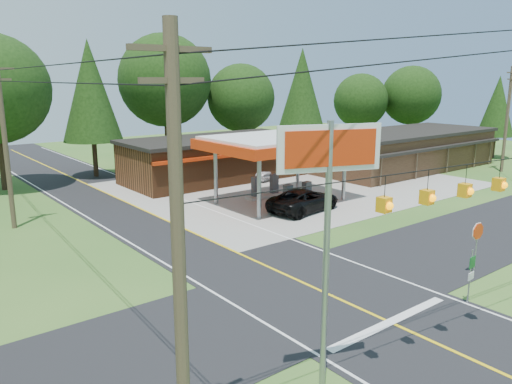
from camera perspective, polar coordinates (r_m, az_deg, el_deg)
ground at (r=21.83m, az=7.37°, el=-11.16°), size 120.00×120.00×0.00m
main_highway at (r=21.83m, az=7.37°, el=-11.13°), size 8.00×120.00×0.02m
cross_road at (r=21.83m, az=7.37°, el=-11.12°), size 70.00×7.00×0.02m
lane_center_yellow at (r=21.82m, az=7.37°, el=-11.10°), size 0.15×110.00×0.00m
gas_canopy at (r=35.90m, az=2.89°, el=5.49°), size 10.60×7.40×4.88m
convenience_store at (r=44.71m, az=-4.60°, el=3.87°), size 16.40×7.55×3.80m
strip_building at (r=52.28m, az=16.63°, el=4.67°), size 20.40×8.75×3.80m
utility_pole_near_left at (r=10.74m, az=-8.84°, el=-7.09°), size 1.80×0.30×10.00m
utility_pole_far_left at (r=32.69m, az=-26.75°, el=5.07°), size 1.80×0.30×10.00m
utility_pole_far_right at (r=53.62m, az=26.77°, el=7.58°), size 1.80×0.30×10.00m
overhead_beacons at (r=15.73m, az=21.13°, el=2.36°), size 17.04×2.04×1.03m
treeline_backdrop at (r=40.83m, az=-16.53°, el=10.41°), size 70.27×51.59×13.30m
suv_car at (r=34.02m, az=5.50°, el=-0.95°), size 6.32×6.32×1.55m
sedan_car at (r=44.45m, az=-1.00°, el=2.35°), size 5.88×5.88×1.52m
big_stop_sign at (r=13.22m, az=8.30°, el=-0.10°), size 2.74×1.10×7.80m
octagonal_stop_sign at (r=24.96m, az=23.99°, el=-4.56°), size 0.86×0.10×2.48m
route_sign_post at (r=21.75m, az=23.36°, el=-8.36°), size 0.47×0.10×2.29m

